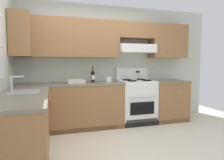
{
  "coord_description": "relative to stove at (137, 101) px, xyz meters",
  "views": [
    {
      "loc": [
        -0.89,
        -2.77,
        1.3
      ],
      "look_at": [
        0.16,
        0.7,
        1.0
      ],
      "focal_mm": 32.41,
      "sensor_mm": 36.0,
      "label": 1
    }
  ],
  "objects": [
    {
      "name": "counter_back_run",
      "position": [
        -0.8,
        -0.01,
        -0.03
      ],
      "size": [
        3.6,
        0.65,
        0.91
      ],
      "color": "olive",
      "rests_on": "ground_plane"
    },
    {
      "name": "paper_towel_roll",
      "position": [
        -0.63,
        0.01,
        0.49
      ],
      "size": [
        0.12,
        0.12,
        0.11
      ],
      "color": "white",
      "rests_on": "counter_back_run"
    },
    {
      "name": "wall_back",
      "position": [
        -0.49,
        0.27,
        1.0
      ],
      "size": [
        4.68,
        0.57,
        2.55
      ],
      "color": "beige",
      "rests_on": "ground_plane"
    },
    {
      "name": "wine_bottle",
      "position": [
        -0.95,
        0.08,
        0.56
      ],
      "size": [
        0.08,
        0.08,
        0.32
      ],
      "color": "black",
      "rests_on": "counter_back_run"
    },
    {
      "name": "stove",
      "position": [
        0.0,
        0.0,
        0.0
      ],
      "size": [
        0.76,
        0.62,
        1.2
      ],
      "color": "white",
      "rests_on": "ground_plane"
    },
    {
      "name": "ground_plane",
      "position": [
        -0.89,
        -1.25,
        -0.48
      ],
      "size": [
        7.04,
        7.04,
        0.0
      ],
      "primitive_type": "plane",
      "color": "beige"
    },
    {
      "name": "bowl",
      "position": [
        -1.3,
        -0.03,
        0.46
      ],
      "size": [
        0.34,
        0.21,
        0.07
      ],
      "color": "beige",
      "rests_on": "counter_back_run"
    },
    {
      "name": "counter_left_run",
      "position": [
        -2.13,
        -1.25,
        -0.02
      ],
      "size": [
        0.63,
        1.91,
        1.13
      ],
      "color": "olive",
      "rests_on": "ground_plane"
    }
  ]
}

